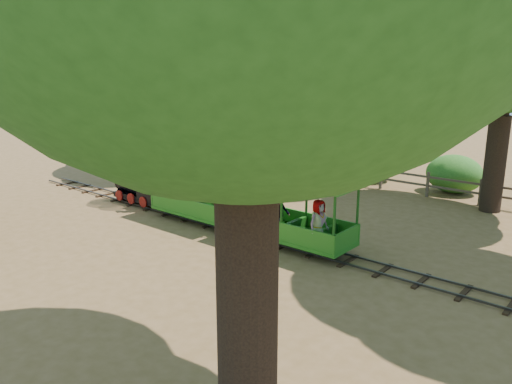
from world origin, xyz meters
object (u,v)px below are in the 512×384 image
Objects in this scene: fence at (360,172)px; carriage_front at (200,197)px; locomotive at (137,156)px; carriage_rear at (295,221)px.

carriage_front is at bearing -101.35° from fence.
carriage_rear is at bearing -0.79° from locomotive.
fence is (1.61, 8.01, -0.24)m from carriage_front.
carriage_front and carriage_rear have the same top height.
fence is (4.94, 7.94, -1.23)m from locomotive.
locomotive reaches higher than fence.
fence is at bearing 78.65° from carriage_front.
carriage_rear reaches higher than fence.
fence is (-2.30, 8.04, -0.22)m from carriage_rear.
carriage_front is at bearing 179.56° from carriage_rear.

